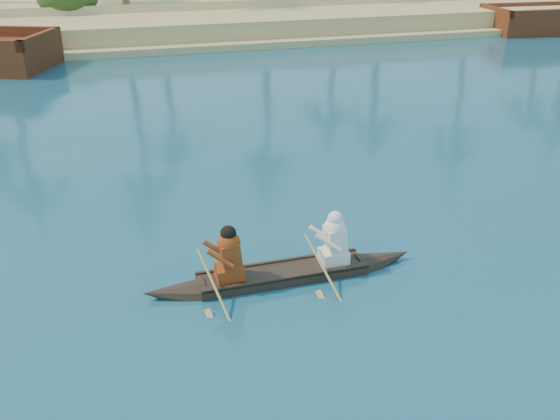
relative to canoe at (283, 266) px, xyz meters
name	(u,v)px	position (x,y,z in m)	size (l,w,h in m)	color
ground	(313,269)	(0.67, 0.17, -0.29)	(160.00, 160.00, 0.00)	#0B344B
shrub_cluster	(151,7)	(0.67, 31.67, 0.91)	(100.00, 6.00, 2.40)	#1F3A15
canoe	(283,266)	(0.00, 0.00, 0.00)	(5.42, 0.79, 1.49)	#30241A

